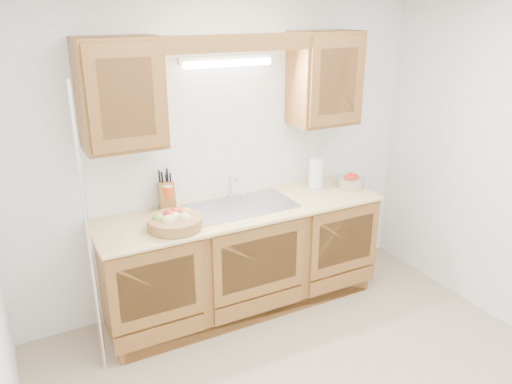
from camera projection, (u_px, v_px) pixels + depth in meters
room at (334, 221)px, 2.80m from camera, size 3.52×3.50×2.50m
base_cabinets at (242, 259)px, 4.08m from camera, size 2.20×0.60×0.86m
countertop at (242, 210)px, 3.92m from camera, size 2.30×0.63×0.04m
upper_cabinet_left at (120, 94)px, 3.35m from camera, size 0.55×0.33×0.75m
upper_cabinet_right at (324, 79)px, 4.07m from camera, size 0.55×0.33×0.75m
valance at (240, 43)px, 3.48m from camera, size 2.20×0.05×0.12m
fluorescent_fixture at (227, 61)px, 3.72m from camera, size 0.76×0.08×0.08m
sink at (241, 215)px, 3.95m from camera, size 0.84×0.46×0.36m
wire_shelf_pole at (89, 239)px, 3.15m from camera, size 0.03×0.03×2.00m
outlet_plate at (322, 152)px, 4.49m from camera, size 0.08×0.01×0.12m
fruit_basket at (175, 221)px, 3.53m from camera, size 0.43×0.43×0.12m
knife_block at (167, 196)px, 3.81m from camera, size 0.14×0.21×0.33m
orange_canister at (168, 199)px, 3.78m from camera, size 0.09×0.09×0.22m
soap_bottle at (166, 198)px, 3.83m from camera, size 0.10×0.10×0.19m
sponge at (166, 207)px, 3.88m from camera, size 0.12×0.09×0.02m
paper_towel at (316, 174)px, 4.28m from camera, size 0.15×0.15×0.30m
apple_bowl at (350, 181)px, 4.32m from camera, size 0.25×0.25×0.13m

